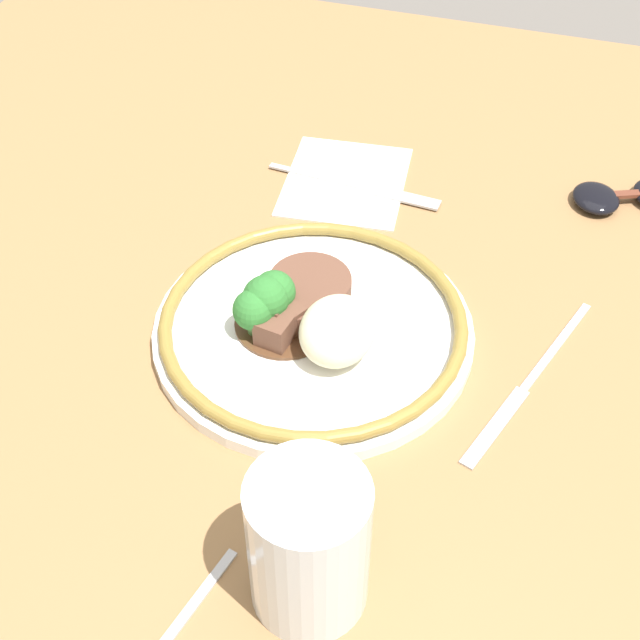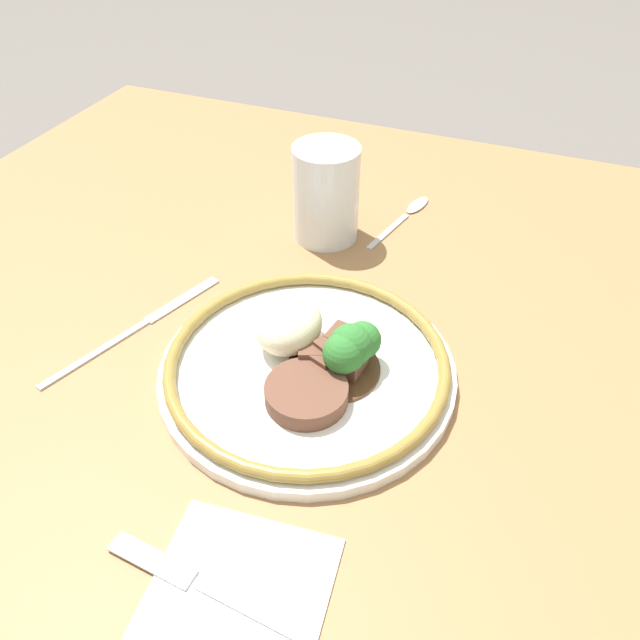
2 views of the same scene
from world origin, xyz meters
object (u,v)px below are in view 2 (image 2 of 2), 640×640
at_px(plate, 310,361).
at_px(juice_glass, 326,199).
at_px(spoon, 411,211).
at_px(knife, 143,324).
at_px(fork, 199,585).

bearing_deg(plate, juice_glass, 17.87).
xyz_separation_m(juice_glass, spoon, (0.09, -0.08, -0.05)).
distance_m(juice_glass, knife, 0.26).
height_order(juice_glass, knife, juice_glass).
xyz_separation_m(juice_glass, knife, (-0.23, 0.11, -0.05)).
xyz_separation_m(plate, knife, (0.00, 0.19, -0.02)).
bearing_deg(fork, spoon, -85.67).
relative_size(juice_glass, fork, 0.61).
height_order(fork, knife, fork).
bearing_deg(plate, knife, 89.78).
bearing_deg(knife, plate, -71.41).
xyz_separation_m(knife, spoon, (0.32, -0.20, 0.00)).
distance_m(plate, fork, 0.22).
bearing_deg(plate, fork, -178.34).
bearing_deg(knife, spoon, -13.06).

